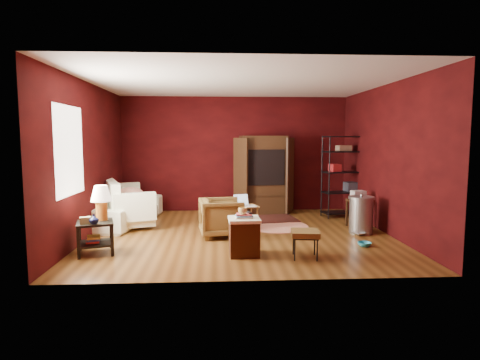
# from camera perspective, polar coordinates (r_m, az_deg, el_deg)

# --- Properties ---
(room) EXTENTS (5.54, 5.04, 2.84)m
(room) POSITION_cam_1_polar(r_m,az_deg,el_deg) (7.40, -0.21, 2.93)
(room) COLOR brown
(room) RESTS_ON ground
(sofa) EXTENTS (1.11, 2.37, 0.89)m
(sofa) POSITION_cam_1_polar(r_m,az_deg,el_deg) (8.82, -16.16, -3.06)
(sofa) COLOR white
(sofa) RESTS_ON ground
(armchair) EXTENTS (0.79, 0.83, 0.77)m
(armchair) POSITION_cam_1_polar(r_m,az_deg,el_deg) (7.38, -2.68, -5.07)
(armchair) COLOR black
(armchair) RESTS_ON ground
(pet_bowl_steel) EXTENTS (0.25, 0.15, 0.25)m
(pet_bowl_steel) POSITION_cam_1_polar(r_m,az_deg,el_deg) (7.80, 16.61, -6.65)
(pet_bowl_steel) COLOR #AAADB1
(pet_bowl_steel) RESTS_ON ground
(pet_bowl_turquoise) EXTENTS (0.23, 0.14, 0.22)m
(pet_bowl_turquoise) POSITION_cam_1_polar(r_m,az_deg,el_deg) (7.06, 17.30, -8.11)
(pet_bowl_turquoise) COLOR #289FBF
(pet_bowl_turquoise) RESTS_ON ground
(vase) EXTENTS (0.19, 0.19, 0.14)m
(vase) POSITION_cam_1_polar(r_m,az_deg,el_deg) (6.45, -20.07, -5.28)
(vase) COLOR #0B1138
(vase) RESTS_ON side_table
(mug) EXTENTS (0.14, 0.11, 0.13)m
(mug) POSITION_cam_1_polar(r_m,az_deg,el_deg) (6.07, 0.38, -4.30)
(mug) COLOR #DABA6B
(mug) RESTS_ON hamper
(side_table) EXTENTS (0.66, 0.66, 1.06)m
(side_table) POSITION_cam_1_polar(r_m,az_deg,el_deg) (6.67, -19.50, -4.40)
(side_table) COLOR black
(side_table) RESTS_ON ground
(sofa_cushions) EXTENTS (1.44, 2.18, 0.85)m
(sofa_cushions) POSITION_cam_1_polar(r_m,az_deg,el_deg) (8.81, -16.01, -3.26)
(sofa_cushions) COLOR white
(sofa_cushions) RESTS_ON sofa
(hamper) EXTENTS (0.49, 0.49, 0.67)m
(hamper) POSITION_cam_1_polar(r_m,az_deg,el_deg) (6.22, 0.58, -7.93)
(hamper) COLOR #44200F
(hamper) RESTS_ON ground
(footstool) EXTENTS (0.46, 0.46, 0.42)m
(footstool) POSITION_cam_1_polar(r_m,az_deg,el_deg) (6.14, 9.25, -7.62)
(footstool) COLOR black
(footstool) RESTS_ON ground
(rug_round) EXTENTS (1.36, 1.36, 0.01)m
(rug_round) POSITION_cam_1_polar(r_m,az_deg,el_deg) (8.28, 5.24, -6.54)
(rug_round) COLOR white
(rug_round) RESTS_ON ground
(rug_oriental) EXTENTS (1.46, 1.08, 0.01)m
(rug_oriental) POSITION_cam_1_polar(r_m,az_deg,el_deg) (8.92, 3.63, -5.53)
(rug_oriental) COLOR #511C15
(rug_oriental) RESTS_ON ground
(laptop_desk) EXTENTS (0.64, 0.55, 0.68)m
(laptop_desk) POSITION_cam_1_polar(r_m,az_deg,el_deg) (7.91, 0.44, -4.04)
(laptop_desk) COLOR tan
(laptop_desk) RESTS_ON ground
(tv_armoire) EXTENTS (1.45, 0.85, 1.85)m
(tv_armoire) POSITION_cam_1_polar(r_m,az_deg,el_deg) (9.55, 3.35, 0.98)
(tv_armoire) COLOR #3B2111
(tv_armoire) RESTS_ON ground
(wire_shelving) EXTENTS (0.96, 0.56, 1.85)m
(wire_shelving) POSITION_cam_1_polar(r_m,az_deg,el_deg) (9.41, 14.50, 1.02)
(wire_shelving) COLOR black
(wire_shelving) RESTS_ON ground
(small_stand) EXTENTS (0.42, 0.42, 0.74)m
(small_stand) POSITION_cam_1_polar(r_m,az_deg,el_deg) (8.43, 16.45, -2.73)
(small_stand) COLOR #3B2111
(small_stand) RESTS_ON ground
(trash_can) EXTENTS (0.48, 0.48, 0.75)m
(trash_can) POSITION_cam_1_polar(r_m,az_deg,el_deg) (7.94, 16.83, -4.73)
(trash_can) COLOR #B1B7BA
(trash_can) RESTS_ON ground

